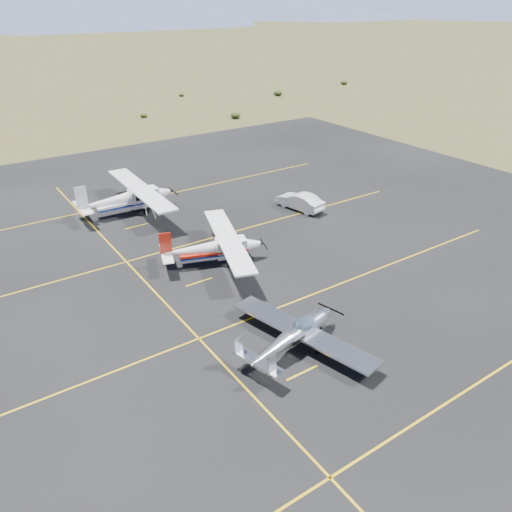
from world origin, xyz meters
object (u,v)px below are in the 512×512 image
object	(u,v)px
aircraft_cessna	(213,247)
aircraft_plain	(127,198)
aircraft_low_wing	(295,334)
sedan	(300,201)

from	to	relation	value
aircraft_cessna	aircraft_plain	size ratio (longest dim) A/B	0.86
aircraft_low_wing	aircraft_cessna	distance (m)	11.15
aircraft_plain	aircraft_cessna	bearing A→B (deg)	-80.70
aircraft_cessna	sedan	size ratio (longest dim) A/B	2.36
aircraft_cessna	aircraft_low_wing	bearing A→B (deg)	-77.89
aircraft_cessna	aircraft_plain	distance (m)	12.35
aircraft_low_wing	aircraft_cessna	xyz separation A→B (m)	(1.30, 11.07, 0.26)
aircraft_plain	sedan	distance (m)	15.22
aircraft_cessna	aircraft_plain	world-z (taller)	aircraft_plain
aircraft_low_wing	sedan	xyz separation A→B (m)	(12.73, 15.51, -0.20)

